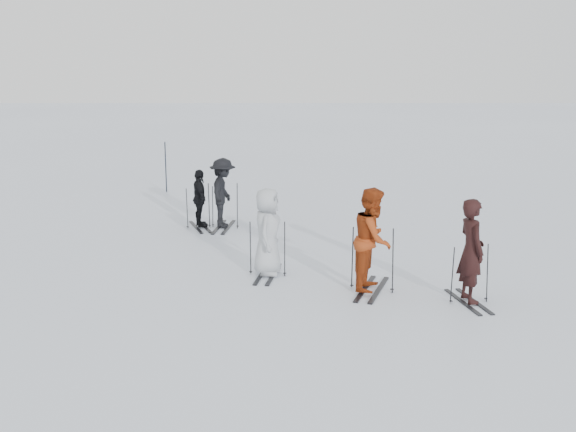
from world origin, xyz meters
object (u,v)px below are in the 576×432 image
object	(u,v)px
skier_red	(373,240)
skier_grey	(267,233)
skier_uphill_far	(223,194)
piste_marker	(166,167)
skier_near_dark	(471,252)
skier_uphill_left	(200,199)

from	to	relation	value
skier_red	skier_grey	size ratio (longest dim) A/B	1.10
skier_uphill_far	piste_marker	size ratio (longest dim) A/B	1.08
skier_uphill_far	piste_marker	distance (m)	5.83
skier_near_dark	skier_uphill_left	world-z (taller)	skier_near_dark
skier_near_dark	skier_uphill_far	bearing A→B (deg)	28.89
skier_near_dark	skier_grey	bearing A→B (deg)	54.11
skier_red	skier_uphill_left	distance (m)	6.69
skier_red	skier_uphill_left	world-z (taller)	skier_red
skier_grey	piste_marker	distance (m)	10.32
skier_near_dark	skier_red	distance (m)	1.87
skier_red	piste_marker	xyz separation A→B (m)	(-5.77, 10.65, -0.15)
skier_red	skier_grey	xyz separation A→B (m)	(-2.07, 1.02, -0.09)
skier_uphill_left	skier_red	bearing A→B (deg)	-161.90
skier_grey	piste_marker	xyz separation A→B (m)	(-3.70, 9.63, -0.05)
skier_near_dark	piste_marker	xyz separation A→B (m)	(-7.49, 11.38, -0.11)
skier_red	skier_uphill_far	xyz separation A→B (m)	(-3.37, 5.34, -0.08)
skier_grey	skier_red	bearing A→B (deg)	-107.66
skier_uphill_left	skier_uphill_far	xyz separation A→B (m)	(0.62, -0.02, 0.15)
skier_red	piste_marker	size ratio (longest dim) A/B	1.17
skier_uphill_far	skier_grey	bearing A→B (deg)	-157.01
skier_uphill_left	piste_marker	world-z (taller)	piste_marker
skier_grey	skier_uphill_far	xyz separation A→B (m)	(-1.30, 4.32, 0.02)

